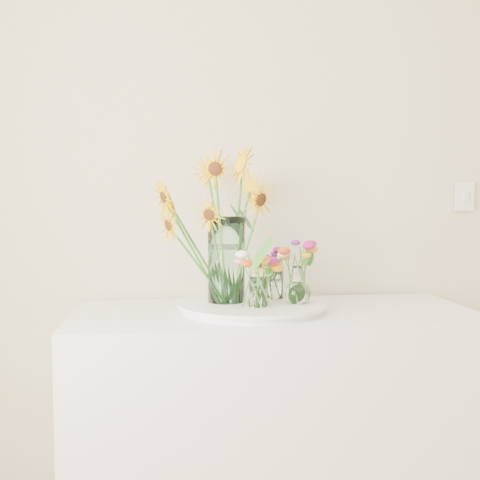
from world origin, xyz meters
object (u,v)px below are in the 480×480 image
Objects in this scene: tray at (252,307)px; mason_jar at (226,260)px; small_vase_b at (298,285)px; small_vase_c at (275,285)px; small_vase_a at (258,293)px; counter at (274,436)px.

mason_jar reaches higher than tray.
small_vase_b is (0.24, -0.06, -0.08)m from mason_jar.
mason_jar is 0.21m from small_vase_c.
small_vase_b is (0.15, 0.05, 0.02)m from small_vase_a.
small_vase_b is at bearing -12.61° from tray.
small_vase_a is at bearing -161.75° from small_vase_b.
tray is 4.71× the size of small_vase_a.
mason_jar reaches higher than small_vase_a.
tray reaches higher than counter.
small_vase_a is 0.78× the size of small_vase_b.
small_vase_c reaches higher than small_vase_a.
mason_jar is 2.26× the size of small_vase_b.
small_vase_c is (0.09, 0.07, 0.07)m from tray.
small_vase_a is at bearing -49.23° from mason_jar.
mason_jar is at bearing 163.05° from tray.
counter is 13.38× the size of small_vase_a.
mason_jar is 2.81× the size of small_vase_c.
small_vase_a reaches higher than counter.
mason_jar reaches higher than counter.
small_vase_a is (0.09, -0.11, -0.10)m from mason_jar.
small_vase_b reaches higher than small_vase_a.
small_vase_c is at bearing 14.95° from mason_jar.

